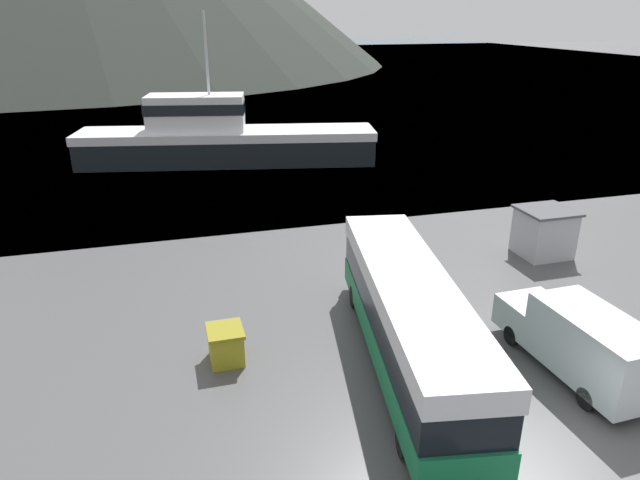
{
  "coord_description": "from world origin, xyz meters",
  "views": [
    {
      "loc": [
        -9.58,
        -9.96,
        11.12
      ],
      "look_at": [
        -3.35,
        11.97,
        2.0
      ],
      "focal_mm": 32.0,
      "sensor_mm": 36.0,
      "label": 1
    }
  ],
  "objects_px": {
    "tour_bus": "(409,316)",
    "fishing_boat": "(222,138)",
    "delivery_van": "(580,340)",
    "storage_bin": "(226,344)",
    "dock_kiosk": "(544,232)"
  },
  "relations": [
    {
      "from": "delivery_van",
      "to": "tour_bus",
      "type": "bearing_deg",
      "value": 156.45
    },
    {
      "from": "fishing_boat",
      "to": "dock_kiosk",
      "type": "relative_size",
      "value": 9.39
    },
    {
      "from": "dock_kiosk",
      "to": "fishing_boat",
      "type": "bearing_deg",
      "value": 119.29
    },
    {
      "from": "fishing_boat",
      "to": "dock_kiosk",
      "type": "bearing_deg",
      "value": 40.69
    },
    {
      "from": "tour_bus",
      "to": "storage_bin",
      "type": "xyz_separation_m",
      "value": [
        -5.84,
        1.87,
        -1.21
      ]
    },
    {
      "from": "tour_bus",
      "to": "fishing_boat",
      "type": "height_order",
      "value": "fishing_boat"
    },
    {
      "from": "tour_bus",
      "to": "delivery_van",
      "type": "relative_size",
      "value": 2.0
    },
    {
      "from": "delivery_van",
      "to": "dock_kiosk",
      "type": "distance_m",
      "value": 10.32
    },
    {
      "from": "delivery_van",
      "to": "fishing_boat",
      "type": "relative_size",
      "value": 0.26
    },
    {
      "from": "storage_bin",
      "to": "dock_kiosk",
      "type": "height_order",
      "value": "dock_kiosk"
    },
    {
      "from": "tour_bus",
      "to": "dock_kiosk",
      "type": "height_order",
      "value": "tour_bus"
    },
    {
      "from": "storage_bin",
      "to": "dock_kiosk",
      "type": "bearing_deg",
      "value": 17.26
    },
    {
      "from": "fishing_boat",
      "to": "storage_bin",
      "type": "xyz_separation_m",
      "value": [
        -3.25,
        -27.91,
        -1.38
      ]
    },
    {
      "from": "tour_bus",
      "to": "dock_kiosk",
      "type": "relative_size",
      "value": 4.92
    },
    {
      "from": "fishing_boat",
      "to": "delivery_van",
      "type": "bearing_deg",
      "value": 24.99
    }
  ]
}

